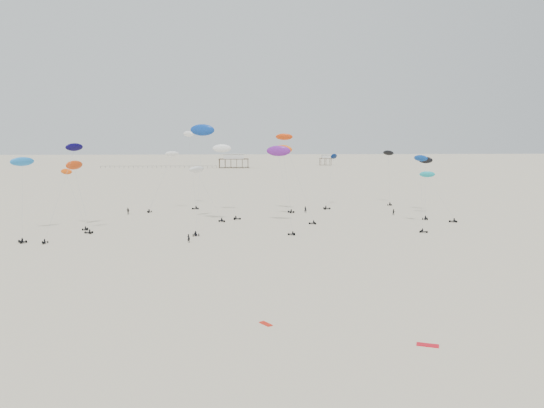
{
  "coord_description": "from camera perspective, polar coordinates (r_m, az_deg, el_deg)",
  "views": [
    {
      "loc": [
        -7.22,
        -23.51,
        21.02
      ],
      "look_at": [
        0.0,
        88.0,
        7.0
      ],
      "focal_mm": 35.0,
      "sensor_mm": 36.0,
      "label": 1
    }
  ],
  "objects": [
    {
      "name": "rig_9",
      "position": [
        147.77,
        17.05,
        1.8
      ],
      "size": [
        5.23,
        16.17,
        17.12
      ],
      "rotation": [
        0.0,
        0.0,
        1.55
      ],
      "color": "black",
      "rests_on": "ground"
    },
    {
      "name": "rig_4",
      "position": [
        137.99,
        -7.62,
        2.7
      ],
      "size": [
        10.3,
        10.14,
        14.98
      ],
      "rotation": [
        0.0,
        0.0,
        3.87
      ],
      "color": "black",
      "rests_on": "ground"
    },
    {
      "name": "rig_3",
      "position": [
        120.29,
        -21.13,
        3.65
      ],
      "size": [
        6.14,
        13.27,
        20.93
      ],
      "rotation": [
        0.0,
        0.0,
        3.19
      ],
      "color": "black",
      "rests_on": "ground"
    },
    {
      "name": "spectator_0",
      "position": [
        108.5,
        -8.95,
        -4.11
      ],
      "size": [
        0.88,
        0.79,
        2.01
      ],
      "primitive_type": "imported",
      "rotation": [
        0.0,
        0.0,
        2.66
      ],
      "color": "black",
      "rests_on": "ground"
    },
    {
      "name": "pavilion_small",
      "position": [
        409.45,
        5.77,
        4.66
      ],
      "size": [
        9.0,
        7.0,
        8.0
      ],
      "color": "brown",
      "rests_on": "ground"
    },
    {
      "name": "pier_fence",
      "position": [
        378.05,
        -12.06,
        3.92
      ],
      "size": [
        80.2,
        0.2,
        1.5
      ],
      "color": "black",
      "rests_on": "ground"
    },
    {
      "name": "spectator_2",
      "position": [
        151.66,
        -15.22,
        -1.07
      ],
      "size": [
        1.43,
        1.24,
        2.14
      ],
      "primitive_type": "imported",
      "rotation": [
        0.0,
        0.0,
        5.73
      ],
      "color": "black",
      "rests_on": "ground"
    },
    {
      "name": "rig_15",
      "position": [
        151.91,
        16.17,
        3.07
      ],
      "size": [
        7.68,
        17.45,
        19.9
      ],
      "rotation": [
        0.0,
        0.0,
        5.71
      ],
      "color": "black",
      "rests_on": "ground"
    },
    {
      "name": "ground_plane",
      "position": [
        224.61,
        -1.85,
        1.78
      ],
      "size": [
        900.0,
        900.0,
        0.0
      ],
      "primitive_type": "plane",
      "color": "beige"
    },
    {
      "name": "rig_14",
      "position": [
        125.74,
        -7.58,
        6.73
      ],
      "size": [
        6.61,
        17.24,
        25.66
      ],
      "rotation": [
        0.0,
        0.0,
        0.23
      ],
      "color": "black",
      "rests_on": "ground"
    },
    {
      "name": "rig_1",
      "position": [
        131.72,
        -20.55,
        1.14
      ],
      "size": [
        7.97,
        7.71,
        14.39
      ],
      "rotation": [
        0.0,
        0.0,
        6.1
      ],
      "color": "black",
      "rests_on": "ground"
    },
    {
      "name": "rig_10",
      "position": [
        129.03,
        15.78,
        2.72
      ],
      "size": [
        5.35,
        13.43,
        18.39
      ],
      "rotation": [
        0.0,
        0.0,
        4.13
      ],
      "color": "black",
      "rests_on": "ground"
    },
    {
      "name": "rig_6",
      "position": [
        160.82,
        6.35,
        2.85
      ],
      "size": [
        6.1,
        10.36,
        16.62
      ],
      "rotation": [
        0.0,
        0.0,
        4.77
      ],
      "color": "black",
      "rests_on": "ground"
    },
    {
      "name": "grounded_kite_a",
      "position": [
        58.02,
        16.4,
        -14.39
      ],
      "size": [
        2.38,
        1.63,
        0.08
      ],
      "primitive_type": "cube",
      "rotation": [
        0.0,
        0.0,
        -0.37
      ],
      "color": "red",
      "rests_on": "ground"
    },
    {
      "name": "rig_2",
      "position": [
        134.97,
        1.91,
        5.49
      ],
      "size": [
        9.62,
        11.4,
        23.13
      ],
      "rotation": [
        0.0,
        0.0,
        1.6
      ],
      "color": "black",
      "rests_on": "ground"
    },
    {
      "name": "rig_0",
      "position": [
        155.68,
        -11.38,
        3.64
      ],
      "size": [
        8.99,
        7.82,
        17.72
      ],
      "rotation": [
        0.0,
        0.0,
        3.05
      ],
      "color": "black",
      "rests_on": "ground"
    },
    {
      "name": "rig_5",
      "position": [
        171.44,
        12.46,
        3.67
      ],
      "size": [
        3.83,
        8.01,
        17.22
      ],
      "rotation": [
        0.0,
        0.0,
        5.83
      ],
      "color": "black",
      "rests_on": "ground"
    },
    {
      "name": "rig_7",
      "position": [
        150.32,
        1.33,
        5.04
      ],
      "size": [
        6.06,
        7.18,
        19.21
      ],
      "rotation": [
        0.0,
        0.0,
        0.65
      ],
      "color": "black",
      "rests_on": "ground"
    },
    {
      "name": "rig_16",
      "position": [
        126.55,
        -25.3,
        2.83
      ],
      "size": [
        7.67,
        15.59,
        18.95
      ],
      "rotation": [
        0.0,
        0.0,
        0.94
      ],
      "color": "black",
      "rests_on": "ground"
    },
    {
      "name": "rig_11",
      "position": [
        162.29,
        -8.79,
        5.4
      ],
      "size": [
        5.68,
        10.57,
        23.21
      ],
      "rotation": [
        0.0,
        0.0,
        2.05
      ],
      "color": "black",
      "rests_on": "ground"
    },
    {
      "name": "spectator_3",
      "position": [
        149.54,
        3.61,
        -0.94
      ],
      "size": [
        0.88,
        0.69,
        2.14
      ],
      "primitive_type": "imported",
      "rotation": [
        0.0,
        0.0,
        2.92
      ],
      "color": "black",
      "rests_on": "ground"
    },
    {
      "name": "rig_12",
      "position": [
        125.78,
        0.8,
        5.12
      ],
      "size": [
        6.22,
        16.24,
        21.31
      ],
      "rotation": [
        0.0,
        0.0,
        1.46
      ],
      "color": "black",
      "rests_on": "ground"
    },
    {
      "name": "grounded_kite_b",
      "position": [
        61.63,
        -0.67,
        -12.79
      ],
      "size": [
        1.57,
        1.89,
        0.07
      ],
      "primitive_type": "cube",
      "rotation": [
        0.0,
        0.0,
        -0.99
      ],
      "color": "red",
      "rests_on": "ground"
    },
    {
      "name": "rig_13",
      "position": [
        146.45,
        -5.17,
        4.89
      ],
      "size": [
        7.57,
        14.7,
        21.33
      ],
      "rotation": [
        0.0,
        0.0,
        4.73
      ],
      "color": "black",
      "rests_on": "ground"
    },
    {
      "name": "spectator_1",
      "position": [
        148.38,
        12.95,
        -1.18
      ],
      "size": [
        0.98,
        0.6,
        1.96
      ],
      "primitive_type": "imported",
      "rotation": [
        0.0,
        0.0,
        6.33
      ],
      "color": "black",
      "rests_on": "ground"
    },
    {
      "name": "pavilion_main",
      "position": [
        373.9,
        -4.14,
        4.56
      ],
      "size": [
        21.0,
        13.0,
        9.8
      ],
      "color": "brown",
      "rests_on": "ground"
    },
    {
      "name": "rig_8",
      "position": [
        129.71,
        -20.29,
        2.93
      ],
      "size": [
        7.81,
        11.12,
        16.68
      ],
      "rotation": [
        0.0,
        0.0,
        1.38
      ],
      "color": "black",
      "rests_on": "ground"
    }
  ]
}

